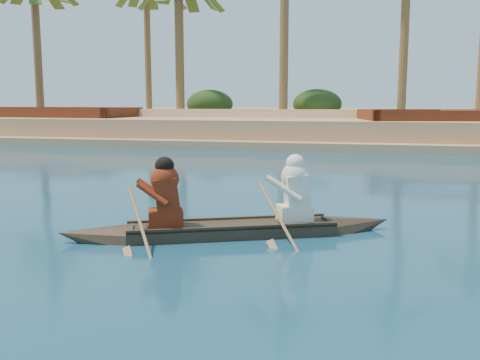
% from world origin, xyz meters
% --- Properties ---
extents(sandy_embankment, '(150.00, 51.00, 1.50)m').
position_xyz_m(sandy_embankment, '(0.00, 46.89, 0.53)').
color(sandy_embankment, tan).
rests_on(sandy_embankment, ground).
extents(palm_grove, '(110.00, 14.00, 16.00)m').
position_xyz_m(palm_grove, '(0.00, 35.00, 8.00)').
color(palm_grove, '#3D6122').
rests_on(palm_grove, ground).
extents(shrub_cluster, '(100.00, 6.00, 2.40)m').
position_xyz_m(shrub_cluster, '(0.00, 31.50, 1.20)').
color(shrub_cluster, '#213513').
rests_on(shrub_cluster, ground).
extents(canoe, '(5.37, 2.92, 1.53)m').
position_xyz_m(canoe, '(5.91, 6.79, 0.29)').
color(canoe, '#382C1E').
rests_on(canoe, ground).
extents(barge_mid, '(13.29, 5.12, 2.18)m').
position_xyz_m(barge_mid, '(-12.00, 27.00, 0.76)').
color(barge_mid, maroon).
rests_on(barge_mid, ground).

